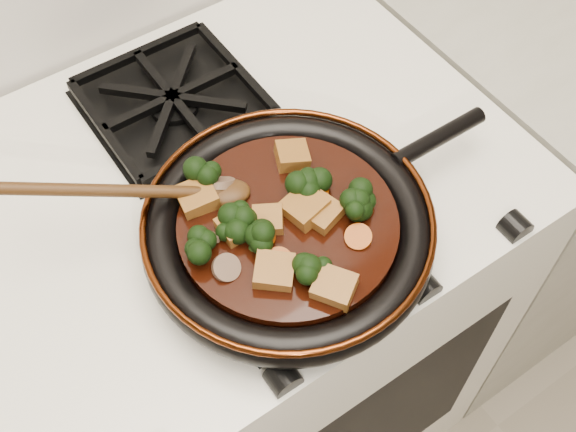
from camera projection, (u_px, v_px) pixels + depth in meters
stove at (244, 323)px, 1.33m from camera, size 0.76×0.60×0.90m
burner_grate_front at (286, 241)px, 0.88m from camera, size 0.23×0.23×0.03m
burner_grate_back at (173, 102)px, 1.01m from camera, size 0.23×0.23×0.03m
skillet at (289, 228)px, 0.85m from camera, size 0.47×0.35×0.05m
braising_sauce at (288, 226)px, 0.85m from camera, size 0.26×0.26×0.02m
tofu_cube_0 at (197, 198)px, 0.85m from camera, size 0.05×0.05×0.03m
tofu_cube_1 at (274, 272)px, 0.79m from camera, size 0.06×0.06×0.03m
tofu_cube_2 at (334, 287)px, 0.78m from camera, size 0.06×0.06×0.03m
tofu_cube_3 at (268, 220)px, 0.83m from camera, size 0.05×0.05×0.03m
tofu_cube_4 at (292, 156)px, 0.88m from camera, size 0.05×0.05×0.03m
tofu_cube_5 at (237, 227)px, 0.83m from camera, size 0.04×0.04×0.02m
tofu_cube_6 at (305, 208)px, 0.84m from camera, size 0.05×0.05×0.03m
tofu_cube_7 at (322, 214)px, 0.84m from camera, size 0.05×0.05×0.02m
broccoli_floret_0 at (202, 245)px, 0.80m from camera, size 0.08×0.08×0.06m
broccoli_floret_1 at (311, 187)px, 0.85m from camera, size 0.08×0.08×0.07m
broccoli_floret_2 at (363, 203)px, 0.84m from camera, size 0.08×0.09×0.07m
broccoli_floret_3 at (241, 217)px, 0.83m from camera, size 0.09×0.08×0.05m
broccoli_floret_4 at (254, 242)px, 0.81m from camera, size 0.07×0.07×0.07m
broccoli_floret_5 at (310, 267)px, 0.79m from camera, size 0.08×0.08×0.07m
broccoli_floret_6 at (206, 178)px, 0.86m from camera, size 0.09×0.08×0.07m
broccoli_floret_7 at (356, 202)px, 0.84m from camera, size 0.07×0.07×0.08m
broccoli_floret_8 at (232, 226)px, 0.82m from camera, size 0.08×0.08×0.06m
carrot_coin_0 at (358, 237)px, 0.82m from camera, size 0.03×0.03×0.02m
carrot_coin_1 at (279, 261)px, 0.80m from camera, size 0.03×0.03×0.02m
carrot_coin_2 at (263, 237)px, 0.82m from camera, size 0.03×0.03×0.02m
carrot_coin_3 at (315, 192)px, 0.86m from camera, size 0.03×0.03×0.01m
mushroom_slice_0 at (226, 268)px, 0.80m from camera, size 0.04×0.04×0.02m
mushroom_slice_1 at (218, 186)px, 0.86m from camera, size 0.04×0.04×0.03m
mushroom_slice_2 at (207, 236)px, 0.82m from camera, size 0.04×0.04×0.03m
mushroom_slice_3 at (221, 182)px, 0.86m from camera, size 0.04×0.04×0.03m
wooden_spoon at (164, 192)px, 0.83m from camera, size 0.16×0.09×0.26m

